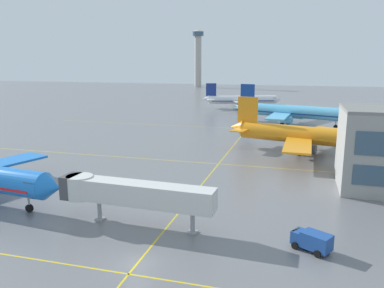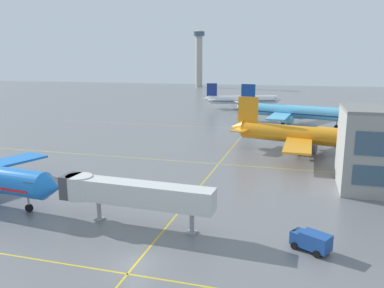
{
  "view_description": "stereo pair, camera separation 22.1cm",
  "coord_description": "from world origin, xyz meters",
  "px_view_note": "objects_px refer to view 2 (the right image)",
  "views": [
    {
      "loc": [
        14.75,
        -32.29,
        19.79
      ],
      "look_at": [
        -3.46,
        32.66,
        5.27
      ],
      "focal_mm": 36.06,
      "sensor_mm": 36.0,
      "label": 1
    },
    {
      "loc": [
        14.96,
        -32.23,
        19.79
      ],
      "look_at": [
        -3.46,
        32.66,
        5.27
      ],
      "focal_mm": 36.06,
      "sensor_mm": 36.0,
      "label": 2
    }
  ],
  "objects_px": {
    "airliner_second_row": "(310,136)",
    "airliner_third_row": "(291,111)",
    "airliner_far_left_stand": "(242,100)",
    "control_tower": "(199,54)",
    "jet_bridge": "(125,192)",
    "service_truck_catering": "(311,240)"
  },
  "relations": [
    {
      "from": "service_truck_catering",
      "to": "jet_bridge",
      "type": "height_order",
      "value": "jet_bridge"
    },
    {
      "from": "airliner_far_left_stand",
      "to": "service_truck_catering",
      "type": "relative_size",
      "value": 7.45
    },
    {
      "from": "service_truck_catering",
      "to": "control_tower",
      "type": "distance_m",
      "value": 267.92
    },
    {
      "from": "service_truck_catering",
      "to": "jet_bridge",
      "type": "bearing_deg",
      "value": 177.19
    },
    {
      "from": "airliner_third_row",
      "to": "airliner_far_left_stand",
      "type": "bearing_deg",
      "value": 118.73
    },
    {
      "from": "airliner_far_left_stand",
      "to": "service_truck_catering",
      "type": "bearing_deg",
      "value": -78.14
    },
    {
      "from": "airliner_third_row",
      "to": "jet_bridge",
      "type": "xyz_separation_m",
      "value": [
        -17.25,
        -84.62,
        -0.14
      ]
    },
    {
      "from": "airliner_third_row",
      "to": "control_tower",
      "type": "bearing_deg",
      "value": 113.93
    },
    {
      "from": "jet_bridge",
      "to": "control_tower",
      "type": "distance_m",
      "value": 260.92
    },
    {
      "from": "airliner_third_row",
      "to": "jet_bridge",
      "type": "relative_size",
      "value": 1.94
    },
    {
      "from": "jet_bridge",
      "to": "service_truck_catering",
      "type": "bearing_deg",
      "value": -2.81
    },
    {
      "from": "airliner_second_row",
      "to": "airliner_third_row",
      "type": "xyz_separation_m",
      "value": [
        -5.27,
        40.09,
        0.18
      ]
    },
    {
      "from": "airliner_second_row",
      "to": "control_tower",
      "type": "bearing_deg",
      "value": 111.0
    },
    {
      "from": "service_truck_catering",
      "to": "jet_bridge",
      "type": "relative_size",
      "value": 0.22
    },
    {
      "from": "airliner_third_row",
      "to": "jet_bridge",
      "type": "distance_m",
      "value": 86.36
    },
    {
      "from": "airliner_far_left_stand",
      "to": "airliner_second_row",
      "type": "bearing_deg",
      "value": -71.36
    },
    {
      "from": "airliner_second_row",
      "to": "airliner_far_left_stand",
      "type": "distance_m",
      "value": 83.62
    },
    {
      "from": "jet_bridge",
      "to": "control_tower",
      "type": "height_order",
      "value": "control_tower"
    },
    {
      "from": "airliner_third_row",
      "to": "jet_bridge",
      "type": "height_order",
      "value": "airliner_third_row"
    },
    {
      "from": "jet_bridge",
      "to": "control_tower",
      "type": "bearing_deg",
      "value": 102.83
    },
    {
      "from": "airliner_third_row",
      "to": "service_truck_catering",
      "type": "bearing_deg",
      "value": -86.83
    },
    {
      "from": "control_tower",
      "to": "service_truck_catering",
      "type": "bearing_deg",
      "value": -72.61
    }
  ]
}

